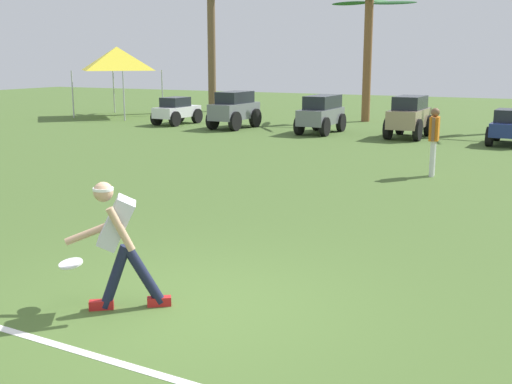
# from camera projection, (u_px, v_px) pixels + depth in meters

# --- Properties ---
(ground_plane) EXTENTS (80.00, 80.00, 0.00)m
(ground_plane) POSITION_uv_depth(u_px,v_px,m) (186.00, 308.00, 6.97)
(ground_plane) COLOR #46622B
(field_line_paint) EXTENTS (27.02, 1.26, 0.01)m
(field_line_paint) POSITION_uv_depth(u_px,v_px,m) (105.00, 359.00, 5.79)
(field_line_paint) COLOR white
(field_line_paint) RESTS_ON ground_plane
(frisbee_thrower) EXTENTS (1.06, 0.63, 1.40)m
(frisbee_thrower) POSITION_uv_depth(u_px,v_px,m) (118.00, 238.00, 6.82)
(frisbee_thrower) COLOR #191E38
(frisbee_thrower) RESTS_ON ground_plane
(frisbee_in_flight) EXTENTS (0.31, 0.31, 0.07)m
(frisbee_in_flight) POSITION_uv_depth(u_px,v_px,m) (71.00, 263.00, 6.99)
(frisbee_in_flight) COLOR white
(teammate_near_sideline) EXTENTS (0.23, 0.50, 1.56)m
(teammate_near_sideline) POSITION_uv_depth(u_px,v_px,m) (434.00, 135.00, 14.54)
(teammate_near_sideline) COLOR silver
(teammate_near_sideline) RESTS_ON ground_plane
(parked_car_slot_a) EXTENTS (1.16, 2.23, 1.10)m
(parked_car_slot_a) POSITION_uv_depth(u_px,v_px,m) (177.00, 110.00, 26.02)
(parked_car_slot_a) COLOR silver
(parked_car_slot_a) RESTS_ON ground_plane
(parked_car_slot_b) EXTENTS (1.24, 2.38, 1.40)m
(parked_car_slot_b) POSITION_uv_depth(u_px,v_px,m) (234.00, 109.00, 24.53)
(parked_car_slot_b) COLOR slate
(parked_car_slot_b) RESTS_ON ground_plane
(parked_car_slot_c) EXTENTS (1.14, 2.40, 1.34)m
(parked_car_slot_c) POSITION_uv_depth(u_px,v_px,m) (321.00, 113.00, 22.99)
(parked_car_slot_c) COLOR slate
(parked_car_slot_c) RESTS_ON ground_plane
(parked_car_slot_d) EXTENTS (1.17, 2.36, 1.40)m
(parked_car_slot_d) POSITION_uv_depth(u_px,v_px,m) (409.00, 116.00, 21.66)
(parked_car_slot_d) COLOR #998466
(parked_car_slot_d) RESTS_ON ground_plane
(parked_car_slot_e) EXTENTS (1.14, 2.23, 1.10)m
(parked_car_slot_e) POSITION_uv_depth(u_px,v_px,m) (509.00, 126.00, 19.99)
(parked_car_slot_e) COLOR navy
(parked_car_slot_e) RESTS_ON ground_plane
(palm_tree_far_left) EXTENTS (3.03, 3.14, 6.66)m
(palm_tree_far_left) POSITION_uv_depth(u_px,v_px,m) (211.00, 33.00, 31.59)
(palm_tree_far_left) COLOR brown
(palm_tree_far_left) RESTS_ON ground_plane
(palm_tree_left_of_centre) EXTENTS (3.68, 3.47, 5.35)m
(palm_tree_left_of_centre) POSITION_uv_depth(u_px,v_px,m) (369.00, 44.00, 26.67)
(palm_tree_left_of_centre) COLOR brown
(palm_tree_left_of_centre) RESTS_ON ground_plane
(event_tent) EXTENTS (3.00, 3.00, 3.15)m
(event_tent) POSITION_uv_depth(u_px,v_px,m) (117.00, 59.00, 29.00)
(event_tent) COLOR #B2B5BA
(event_tent) RESTS_ON ground_plane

